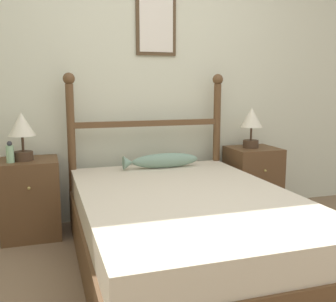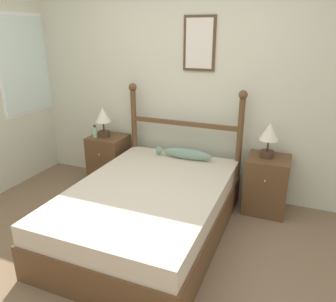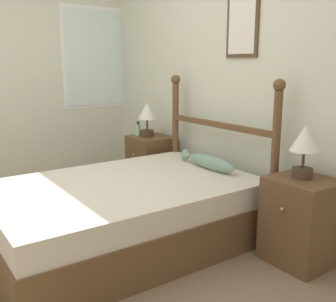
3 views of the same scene
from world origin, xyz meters
name	(u,v)px [view 3 (image 3 of 3)]	position (x,y,z in m)	size (l,w,h in m)	color
ground_plane	(60,261)	(0.00, 0.00, 0.00)	(16.00, 16.00, 0.00)	#7A6047
wall_back	(234,82)	(0.00, 1.73, 1.28)	(6.40, 0.08, 2.55)	beige
bed	(124,213)	(0.00, 0.55, 0.26)	(1.41, 2.07, 0.52)	brown
headboard	(218,140)	(0.00, 1.55, 0.75)	(1.44, 0.10, 1.33)	brown
nightstand_left	(151,164)	(-1.02, 1.46, 0.32)	(0.45, 0.45, 0.64)	brown
nightstand_right	(301,221)	(1.02, 1.46, 0.32)	(0.45, 0.45, 0.64)	brown
table_lamp_left	(147,115)	(-1.05, 1.43, 0.88)	(0.21, 0.21, 0.38)	#422D1E
table_lamp_right	(304,144)	(0.99, 1.47, 0.88)	(0.21, 0.21, 0.38)	#422D1E
bottle	(138,129)	(-1.14, 1.37, 0.71)	(0.06, 0.06, 0.17)	#99C699
fish_pillow	(208,162)	(0.07, 1.37, 0.58)	(0.67, 0.12, 0.13)	gray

